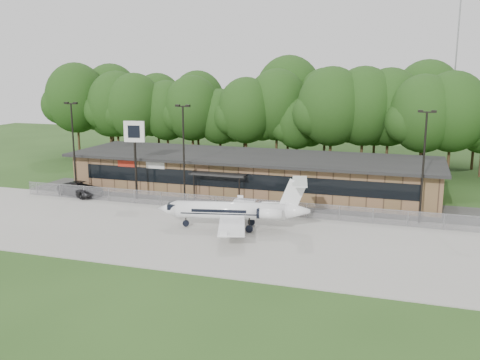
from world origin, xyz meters
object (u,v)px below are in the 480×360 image
(pole_sign, at_px, (135,140))
(suv, at_px, (81,189))
(terminal, at_px, (252,173))
(business_jet, at_px, (236,211))

(pole_sign, bearing_deg, suv, 173.84)
(terminal, relative_size, pole_sign, 4.88)
(suv, distance_m, pole_sign, 8.69)
(business_jet, xyz_separation_m, suv, (-20.11, 6.56, -0.84))
(terminal, xyz_separation_m, suv, (-17.29, -7.56, -1.39))
(business_jet, bearing_deg, suv, 150.34)
(suv, bearing_deg, business_jet, -89.70)
(terminal, height_order, pole_sign, pole_sign)
(terminal, height_order, suv, terminal)
(terminal, bearing_deg, pole_sign, -146.25)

